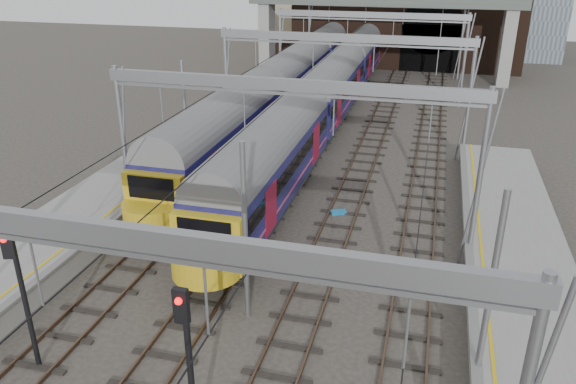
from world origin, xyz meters
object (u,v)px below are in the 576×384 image
(train_second, at_px, (294,76))
(signal_near_centre, at_px, (188,353))
(signal_near_left, at_px, (20,284))
(train_main, at_px, (349,68))

(train_second, bearing_deg, signal_near_centre, -79.89)
(train_second, bearing_deg, signal_near_left, -89.85)
(train_main, distance_m, signal_near_left, 40.30)
(signal_near_centre, bearing_deg, train_second, 101.47)
(signal_near_left, relative_size, signal_near_centre, 0.97)
(train_main, relative_size, signal_near_centre, 12.89)
(signal_near_left, height_order, signal_near_centre, signal_near_centre)
(train_second, relative_size, signal_near_centre, 9.82)
(train_main, bearing_deg, signal_near_left, -95.57)
(signal_near_centre, bearing_deg, train_main, 94.90)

